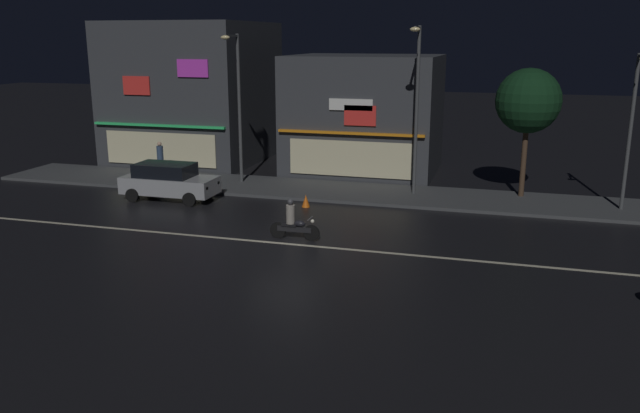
% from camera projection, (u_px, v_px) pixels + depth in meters
% --- Properties ---
extents(ground_plane, '(140.00, 140.00, 0.00)m').
position_uv_depth(ground_plane, '(282.00, 244.00, 23.50)').
color(ground_plane, black).
extents(lane_divider_stripe, '(33.73, 0.16, 0.01)m').
position_uv_depth(lane_divider_stripe, '(282.00, 243.00, 23.50)').
color(lane_divider_stripe, beige).
rests_on(lane_divider_stripe, ground).
extents(sidewalk_far, '(35.51, 4.10, 0.14)m').
position_uv_depth(sidewalk_far, '(339.00, 191.00, 31.14)').
color(sidewalk_far, '#424447').
rests_on(sidewalk_far, ground).
extents(storefront_left_block, '(8.23, 8.72, 8.09)m').
position_uv_depth(storefront_left_block, '(194.00, 92.00, 38.89)').
color(storefront_left_block, '#383A3F').
rests_on(storefront_left_block, ground).
extents(storefront_center_block, '(7.86, 6.90, 6.30)m').
position_uv_depth(storefront_center_block, '(365.00, 115.00, 35.41)').
color(storefront_center_block, '#383A3F').
rests_on(storefront_center_block, ground).
extents(streetlamp_west, '(0.44, 1.64, 7.25)m').
position_uv_depth(streetlamp_west, '(237.00, 97.00, 31.69)').
color(streetlamp_west, '#47494C').
rests_on(streetlamp_west, sidewalk_far).
extents(streetlamp_mid, '(0.44, 1.64, 7.58)m').
position_uv_depth(streetlamp_mid, '(416.00, 98.00, 29.13)').
color(streetlamp_mid, '#47494C').
rests_on(streetlamp_mid, sidewalk_far).
extents(streetlamp_east, '(0.44, 1.64, 6.46)m').
position_uv_depth(streetlamp_east, '(633.00, 119.00, 26.50)').
color(streetlamp_east, '#47494C').
rests_on(streetlamp_east, sidewalk_far).
extents(pedestrian_on_sidewalk, '(0.33, 0.33, 1.83)m').
position_uv_depth(pedestrian_on_sidewalk, '(160.00, 160.00, 33.96)').
color(pedestrian_on_sidewalk, '#334766').
rests_on(pedestrian_on_sidewalk, sidewalk_far).
extents(street_tree, '(2.88, 2.88, 5.79)m').
position_uv_depth(street_tree, '(528.00, 101.00, 28.88)').
color(street_tree, '#473323').
rests_on(street_tree, sidewalk_far).
extents(parked_car_near_kerb, '(4.30, 1.98, 1.67)m').
position_uv_depth(parked_car_near_kerb, '(169.00, 181.00, 29.69)').
color(parked_car_near_kerb, '#9EA0A5').
rests_on(parked_car_near_kerb, ground).
extents(motorcycle_lead, '(1.90, 0.60, 1.52)m').
position_uv_depth(motorcycle_lead, '(293.00, 223.00, 23.84)').
color(motorcycle_lead, black).
rests_on(motorcycle_lead, ground).
extents(traffic_cone, '(0.36, 0.36, 0.55)m').
position_uv_depth(traffic_cone, '(306.00, 201.00, 28.51)').
color(traffic_cone, orange).
rests_on(traffic_cone, ground).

